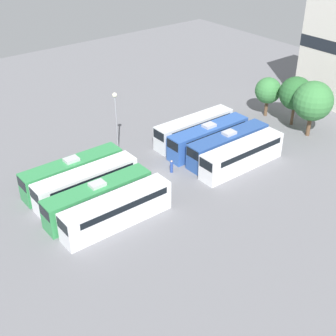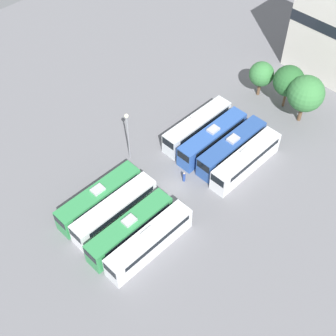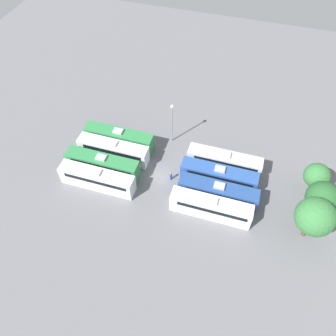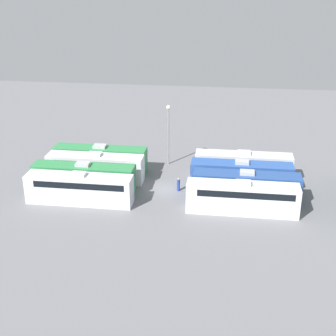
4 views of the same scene
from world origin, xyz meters
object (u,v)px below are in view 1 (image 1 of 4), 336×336
Objects in this scene: bus_6 at (229,145)px; bus_2 at (99,198)px; bus_3 at (117,209)px; worker_person at (172,167)px; bus_7 at (242,155)px; bus_0 at (73,172)px; tree_1 at (296,93)px; tree_2 at (313,101)px; tree_0 at (268,91)px; bus_4 at (194,128)px; bus_5 at (209,137)px; light_pole at (116,113)px; bus_1 at (87,182)px.

bus_2 is at bearing -89.94° from bus_6.
bus_3 is at bearing -80.87° from bus_6.
bus_7 is at bearing 59.07° from worker_person.
bus_0 is 1.68× the size of tree_1.
bus_6 is 1.54× the size of tree_2.
bus_7 is 2.03× the size of tree_0.
bus_0 is 33.08m from tree_1.
bus_3 and bus_7 have the same top height.
tree_1 is at bearing 70.40° from bus_4.
bus_3 is 1.00× the size of bus_6.
bus_3 is at bearing -82.73° from tree_1.
bus_0 is at bearing -179.69° from bus_3.
tree_1 is at bearing 82.46° from bus_5.
bus_4 is at bearing 70.26° from light_pole.
bus_2 is at bearing -87.92° from tree_1.
bus_2 and bus_6 have the same top height.
bus_3 is at bearing 7.50° from bus_2.
bus_2 is 1.00× the size of bus_5.
bus_1 is 1.47× the size of light_pole.
bus_6 is 14.39m from tree_1.
bus_2 is at bearing -80.08° from tree_0.
bus_4 is 1.00× the size of bus_6.
bus_4 is 9.14m from bus_7.
bus_1 is 11.13m from light_pole.
bus_5 is at bearing -179.59° from bus_7.
tree_2 is (12.27, 23.21, -0.42)m from light_pole.
bus_3 is 7.42× the size of worker_person.
tree_0 is (-2.33, 31.86, 2.16)m from bus_1.
tree_2 is at bearing 79.17° from worker_person.
light_pole is (-6.53, 8.22, 3.71)m from bus_1.
tree_2 is at bearing -3.01° from tree_0.
bus_6 is at bearing 9.57° from bus_5.
worker_person is at bearing -91.03° from tree_1.
worker_person is at bearing -58.53° from bus_4.
tree_1 is (8.65, 24.22, -0.71)m from light_pole.
light_pole is 26.26m from tree_2.
bus_2 is at bearing -81.76° from worker_person.
bus_2 is at bearing -80.34° from bus_5.
bus_5 is 2.03× the size of tree_0.
bus_0 is 9.85m from light_pole.
bus_7 is 7.42× the size of worker_person.
bus_7 is 13.90m from tree_2.
bus_1 is 18.41m from bus_4.
worker_person is (-1.57, -7.90, -1.06)m from bus_6.
tree_2 is (-0.44, 13.50, 3.29)m from bus_7.
worker_person is (4.57, 10.63, -1.06)m from bus_0.
tree_2 is (2.41, 31.90, 3.29)m from bus_2.
bus_0 is 1.00× the size of bus_7.
tree_2 reaches higher than bus_6.
bus_0 is 19.53m from bus_6.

